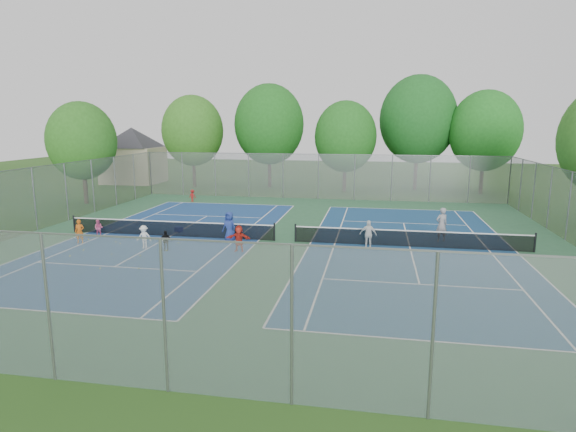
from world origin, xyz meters
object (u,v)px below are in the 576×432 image
object	(u,v)px
ball_hopper	(237,234)
instructor	(442,225)
net_left	(170,229)
net_right	(410,239)
ball_crate	(179,229)

from	to	relation	value
ball_hopper	instructor	world-z (taller)	instructor
net_left	net_right	xyz separation A→B (m)	(14.00, 0.00, 0.00)
net_left	net_right	bearing A→B (deg)	0.00
ball_crate	net_left	bearing A→B (deg)	-89.99
net_left	instructor	world-z (taller)	instructor
ball_crate	ball_hopper	bearing A→B (deg)	-14.10
net_right	instructor	bearing A→B (deg)	41.60
net_left	ball_hopper	size ratio (longest dim) A/B	22.93
ball_crate	instructor	size ratio (longest dim) A/B	0.19
ball_hopper	instructor	distance (m)	11.87
net_left	ball_hopper	distance (m)	4.08
ball_crate	instructor	world-z (taller)	instructor
net_right	ball_hopper	world-z (taller)	net_right
instructor	net_right	bearing A→B (deg)	16.55
net_right	ball_crate	bearing A→B (deg)	175.05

